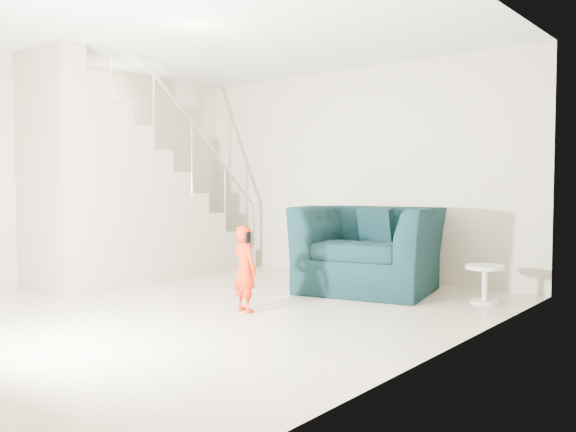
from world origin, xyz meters
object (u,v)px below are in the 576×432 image
object	(u,v)px
armchair	(369,249)
staircase	(119,205)
toddler	(245,269)
side_table	(485,278)

from	to	relation	value
armchair	staircase	xyz separation A→B (m)	(-2.79, -1.30, 0.47)
toddler	staircase	world-z (taller)	staircase
toddler	staircase	distance (m)	2.54
armchair	toddler	bearing A→B (deg)	-113.44
armchair	side_table	size ratio (longest dim) A/B	3.77
toddler	staircase	bearing A→B (deg)	4.63
toddler	staircase	size ratio (longest dim) A/B	0.22
armchair	staircase	size ratio (longest dim) A/B	0.40
side_table	staircase	distance (m)	4.37
armchair	side_table	bearing A→B (deg)	-7.39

